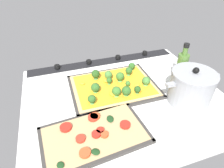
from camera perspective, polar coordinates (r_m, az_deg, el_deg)
The scene contains 8 objects.
ground_plane at distance 85.33cm, azimuth 3.62°, elevation -4.27°, with size 86.07×71.05×3.00cm, color silver.
stove_control_panel at distance 109.27cm, azimuth -2.51°, elevation 6.87°, with size 82.63×7.00×2.60cm.
baking_tray_front at distance 88.51cm, azimuth 0.42°, elevation -0.96°, with size 39.15×29.73×1.30cm.
broccoli_pizza at distance 87.22cm, azimuth 0.77°, elevation -0.12°, with size 36.73×27.31×6.17cm.
baking_tray_back at distance 68.36cm, azimuth -5.25°, elevation -15.16°, with size 37.61×24.36×1.30cm.
veggie_pizza_back at distance 67.93cm, azimuth -5.34°, elevation -14.63°, with size 35.03×21.77×1.90cm.
cooking_pot at distance 83.75cm, azimuth 22.61°, elevation -0.93°, with size 24.39×17.53×16.29cm.
oil_bottle at distance 91.90cm, azimuth 19.86°, elevation 4.34°, with size 4.78×4.78×20.83cm.
Camera 1 is at (25.70, 60.16, 53.28)cm, focal length 30.49 mm.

